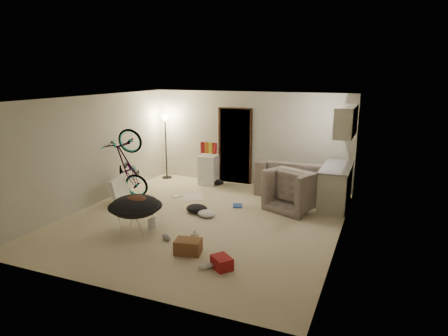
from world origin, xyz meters
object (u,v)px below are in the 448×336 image
at_px(sofa, 301,183).
at_px(drink_case_a, 188,247).
at_px(bicycle, 128,179).
at_px(tv_box, 120,190).
at_px(drink_case_b, 222,263).
at_px(armchair, 298,193).
at_px(kitchen_counter, 336,187).
at_px(floor_lamp, 165,133).
at_px(mini_fridge, 209,170).
at_px(saucer_chair, 136,211).
at_px(juicer, 195,236).

distance_m(sofa, drink_case_a, 4.15).
bearing_deg(bicycle, tv_box, 171.57).
bearing_deg(sofa, drink_case_b, 85.12).
xyz_separation_m(armchair, tv_box, (-3.98, -1.17, -0.03)).
relative_size(kitchen_counter, sofa, 0.69).
distance_m(floor_lamp, drink_case_b, 5.86).
xyz_separation_m(sofa, drink_case_a, (-1.09, -4.00, -0.19)).
xyz_separation_m(tv_box, drink_case_b, (3.50, -2.13, -0.21)).
bearing_deg(mini_fridge, saucer_chair, -91.32).
xyz_separation_m(mini_fridge, tv_box, (-1.28, -2.24, -0.09)).
xyz_separation_m(armchair, juicer, (-1.34, -2.51, -0.25)).
xyz_separation_m(kitchen_counter, armchair, (-0.75, -0.52, -0.10)).
height_order(kitchen_counter, mini_fridge, kitchen_counter).
bearing_deg(juicer, saucer_chair, -176.87).
bearing_deg(drink_case_a, floor_lamp, 113.14).
height_order(kitchen_counter, drink_case_a, kitchen_counter).
relative_size(bicycle, mini_fridge, 2.21).
bearing_deg(drink_case_a, juicer, 93.67).
relative_size(floor_lamp, juicer, 8.62).
distance_m(floor_lamp, armchair, 4.35).
height_order(sofa, saucer_chair, saucer_chair).
distance_m(mini_fridge, tv_box, 2.58).
bearing_deg(mini_fridge, tv_box, -123.24).
height_order(floor_lamp, armchair, floor_lamp).
xyz_separation_m(tv_box, juicer, (2.63, -1.34, -0.22)).
bearing_deg(kitchen_counter, floor_lamp, 172.34).
bearing_deg(juicer, drink_case_b, -42.21).
relative_size(mini_fridge, saucer_chair, 0.78).
distance_m(saucer_chair, drink_case_a, 1.46).
bearing_deg(kitchen_counter, sofa, 152.74).
xyz_separation_m(saucer_chair, drink_case_b, (2.08, -0.72, -0.33)).
bearing_deg(saucer_chair, drink_case_b, -19.11).
relative_size(armchair, mini_fridge, 1.31).
bearing_deg(armchair, tv_box, 39.62).
relative_size(floor_lamp, armchair, 1.74).
bearing_deg(kitchen_counter, drink_case_a, -118.93).
bearing_deg(floor_lamp, kitchen_counter, -7.66).
bearing_deg(drink_case_b, floor_lamp, 167.90).
height_order(kitchen_counter, armchair, kitchen_counter).
distance_m(floor_lamp, juicer, 4.74).
bearing_deg(juicer, sofa, 70.60).
bearing_deg(drink_case_b, mini_fridge, 155.99).
bearing_deg(mini_fridge, juicer, -72.83).
xyz_separation_m(saucer_chair, tv_box, (-1.42, 1.41, -0.13)).
bearing_deg(floor_lamp, saucer_chair, -67.93).
height_order(armchair, saucer_chair, saucer_chair).
height_order(drink_case_a, juicer, drink_case_a).
relative_size(floor_lamp, sofa, 0.83).
height_order(armchair, bicycle, bicycle).
bearing_deg(drink_case_a, saucer_chair, 150.29).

